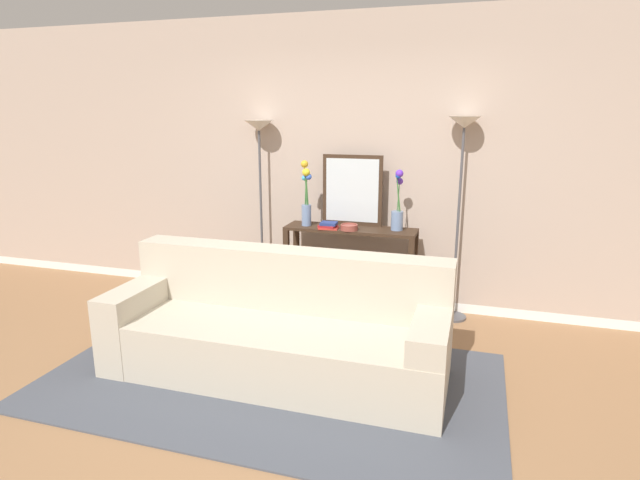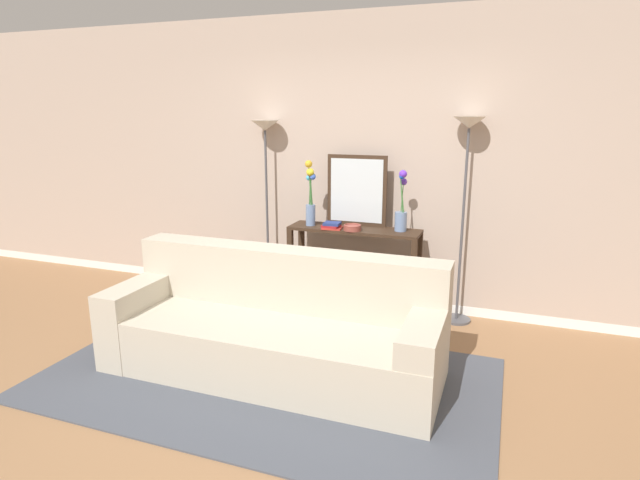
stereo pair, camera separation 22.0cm
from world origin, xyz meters
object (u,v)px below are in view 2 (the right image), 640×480
Objects in this scene: couch at (274,331)px; wall_mirror at (357,191)px; console_table at (354,256)px; book_stack at (332,226)px; floor_lamp_right at (467,163)px; fruit_bowl at (352,227)px; book_row_under_console at (322,302)px; vase_tall_flowers at (310,196)px; vase_short_flowers at (401,210)px; floor_lamp_left at (266,160)px.

wall_mirror is at bearing 82.30° from couch.
book_stack is (-0.19, -0.10, 0.30)m from console_table.
couch is 3.71× the size of wall_mirror.
couch is 1.33× the size of floor_lamp_right.
book_stack reaches higher than fruit_bowl.
console_table is 0.67× the size of floor_lamp_right.
fruit_bowl is (0.23, 1.22, 0.55)m from couch.
wall_mirror is at bearing 24.14° from book_row_under_console.
console_table is 6.49× the size of book_stack.
wall_mirror is 0.38m from fruit_bowl.
console_table is at bearing -172.25° from floor_lamp_right.
wall_mirror is (-0.02, 0.13, 0.60)m from console_table.
floor_lamp_right reaches higher than book_stack.
wall_mirror is at bearing 179.79° from floor_lamp_right.
vase_tall_flowers reaches higher than book_row_under_console.
couch is 2.00× the size of console_table.
fruit_bowl is at bearing -8.80° from vase_tall_flowers.
vase_short_flowers is (0.65, 1.35, 0.71)m from couch.
book_stack is at bearing 179.83° from fruit_bowl.
vase_tall_flowers reaches higher than console_table.
floor_lamp_right is at bearing 5.82° from book_row_under_console.
console_table reaches higher than book_row_under_console.
book_stack is (-0.20, 0.00, 0.00)m from fruit_bowl.
book_stack reaches higher than couch.
wall_mirror is (0.20, 1.45, 0.85)m from couch.
console_table is at bearing 80.59° from couch.
book_row_under_console is at bearing -11.59° from floor_lamp_left.
wall_mirror is 0.44m from vase_tall_flowers.
fruit_bowl is 0.43× the size of book_row_under_console.
floor_lamp_left is 0.98m from book_stack.
wall_mirror is at bearing 54.25° from book_stack.
book_row_under_console is (-1.28, -0.13, -1.40)m from floor_lamp_right.
floor_lamp_left reaches higher than wall_mirror.
fruit_bowl reaches higher than console_table.
book_stack is 0.82m from book_row_under_console.
vase_short_flowers is 1.48× the size of book_row_under_console.
floor_lamp_left reaches higher than book_stack.
fruit_bowl is (-0.42, -0.13, -0.17)m from vase_short_flowers.
floor_lamp_left is at bearing -179.78° from wall_mirror.
floor_lamp_left is 1.45m from vase_short_flowers.
couch is 2.19m from floor_lamp_right.
vase_short_flowers is (1.39, -0.10, -0.39)m from floor_lamp_left.
book_row_under_console is at bearing 180.00° from console_table.
book_row_under_console is (-0.33, 0.10, -0.80)m from fruit_bowl.
floor_lamp_left is 1.14m from fruit_bowl.
floor_lamp_left is at bearing -180.00° from floor_lamp_right.
book_stack is (0.24, -0.07, -0.25)m from vase_tall_flowers.
wall_mirror reaches higher than console_table.
console_table is 0.68× the size of floor_lamp_left.
floor_lamp_left is at bearing 175.93° from vase_short_flowers.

